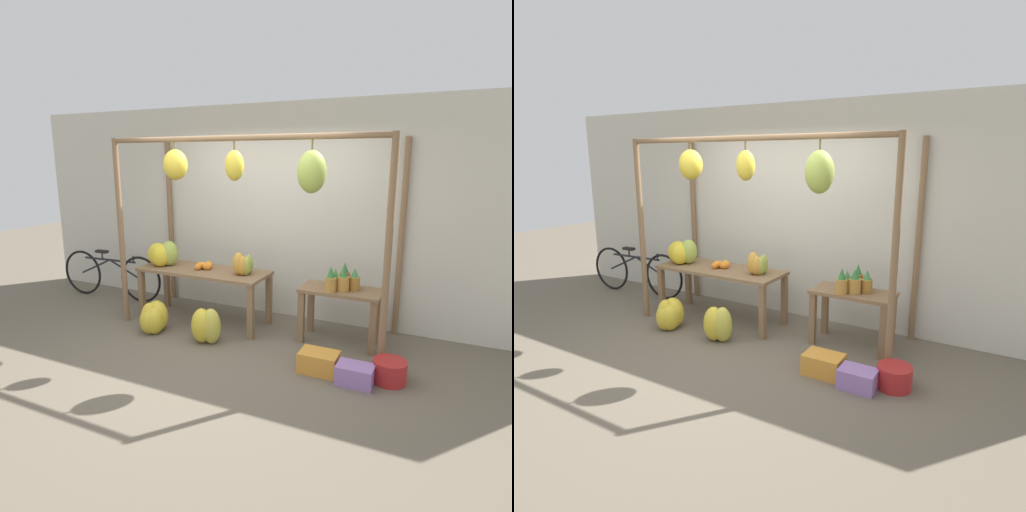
% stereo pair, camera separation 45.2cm
% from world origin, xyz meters
% --- Properties ---
extents(ground_plane, '(20.00, 20.00, 0.00)m').
position_xyz_m(ground_plane, '(0.00, 0.00, 0.00)').
color(ground_plane, '#665B4C').
extents(shop_wall_back, '(8.00, 0.08, 2.80)m').
position_xyz_m(shop_wall_back, '(0.00, 1.62, 1.40)').
color(shop_wall_back, beige).
rests_on(shop_wall_back, ground_plane).
extents(stall_awning, '(3.36, 1.21, 2.34)m').
position_xyz_m(stall_awning, '(0.07, 0.67, 1.74)').
color(stall_awning, brown).
rests_on(stall_awning, ground_plane).
extents(display_table_main, '(1.71, 0.64, 0.70)m').
position_xyz_m(display_table_main, '(-0.69, 0.91, 0.60)').
color(display_table_main, brown).
rests_on(display_table_main, ground_plane).
extents(display_table_side, '(0.91, 0.46, 0.65)m').
position_xyz_m(display_table_side, '(1.09, 1.00, 0.50)').
color(display_table_side, brown).
rests_on(display_table_side, ground_plane).
extents(banana_pile_on_table, '(0.44, 0.43, 0.33)m').
position_xyz_m(banana_pile_on_table, '(-1.30, 0.87, 0.86)').
color(banana_pile_on_table, '#9EB247').
rests_on(banana_pile_on_table, display_table_main).
extents(orange_pile, '(0.22, 0.23, 0.10)m').
position_xyz_m(orange_pile, '(-0.69, 0.92, 0.75)').
color(orange_pile, orange).
rests_on(orange_pile, display_table_main).
extents(pineapple_cluster, '(0.35, 0.38, 0.29)m').
position_xyz_m(pineapple_cluster, '(1.10, 0.97, 0.77)').
color(pineapple_cluster, '#B27F38').
rests_on(pineapple_cluster, display_table_side).
extents(banana_pile_ground_left, '(0.37, 0.44, 0.39)m').
position_xyz_m(banana_pile_ground_left, '(-1.07, 0.31, 0.18)').
color(banana_pile_ground_left, gold).
rests_on(banana_pile_ground_left, ground_plane).
extents(banana_pile_ground_right, '(0.44, 0.36, 0.42)m').
position_xyz_m(banana_pile_ground_right, '(-0.31, 0.32, 0.21)').
color(banana_pile_ground_right, gold).
rests_on(banana_pile_ground_right, ground_plane).
extents(fruit_crate_white, '(0.38, 0.27, 0.21)m').
position_xyz_m(fruit_crate_white, '(1.09, 0.21, 0.11)').
color(fruit_crate_white, orange).
rests_on(fruit_crate_white, ground_plane).
extents(blue_bucket, '(0.33, 0.33, 0.22)m').
position_xyz_m(blue_bucket, '(1.76, 0.31, 0.11)').
color(blue_bucket, '#AD2323').
rests_on(blue_bucket, ground_plane).
extents(parked_bicycle, '(1.80, 0.14, 0.74)m').
position_xyz_m(parked_bicycle, '(-2.50, 1.12, 0.37)').
color(parked_bicycle, black).
rests_on(parked_bicycle, ground_plane).
extents(papaya_pile, '(0.27, 0.26, 0.28)m').
position_xyz_m(papaya_pile, '(-0.11, 0.89, 0.83)').
color(papaya_pile, gold).
rests_on(papaya_pile, display_table_main).
extents(fruit_crate_purple, '(0.35, 0.24, 0.19)m').
position_xyz_m(fruit_crate_purple, '(1.47, 0.12, 0.10)').
color(fruit_crate_purple, '#9970B7').
rests_on(fruit_crate_purple, ground_plane).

